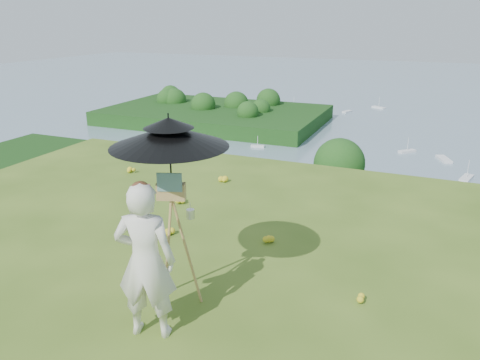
% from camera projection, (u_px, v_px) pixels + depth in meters
% --- Properties ---
extents(ground, '(14.00, 14.00, 0.00)m').
position_uv_depth(ground, '(179.00, 332.00, 5.36)').
color(ground, '#41611B').
rests_on(ground, ground).
extents(shoreline_tier, '(170.00, 28.00, 8.00)m').
position_uv_depth(shoreline_tier, '(401.00, 254.00, 82.46)').
color(shoreline_tier, '#72665B').
rests_on(shoreline_tier, bay_water).
extents(bay_water, '(700.00, 700.00, 0.00)m').
position_uv_depth(bay_water, '(431.00, 100.00, 225.48)').
color(bay_water, slate).
rests_on(bay_water, ground).
extents(peninsula, '(90.00, 60.00, 12.00)m').
position_uv_depth(peninsula, '(215.00, 108.00, 177.32)').
color(peninsula, '#15330E').
rests_on(peninsula, bay_water).
extents(slope_trees, '(110.00, 50.00, 6.00)m').
position_uv_depth(slope_trees, '(388.00, 241.00, 40.75)').
color(slope_trees, '#164A16').
rests_on(slope_trees, forest_slope).
extents(harbor_town, '(110.00, 22.00, 5.00)m').
position_uv_depth(harbor_town, '(405.00, 220.00, 80.33)').
color(harbor_town, silver).
rests_on(harbor_town, shoreline_tier).
extents(moored_boats, '(140.00, 140.00, 0.70)m').
position_uv_depth(moored_boats, '(386.00, 132.00, 161.16)').
color(moored_boats, white).
rests_on(moored_boats, bay_water).
extents(wildflowers, '(10.00, 10.50, 0.12)m').
position_uv_depth(wildflowers, '(189.00, 316.00, 5.56)').
color(wildflowers, gold).
rests_on(wildflowers, ground).
extents(painter, '(0.76, 0.61, 1.83)m').
position_uv_depth(painter, '(146.00, 261.00, 5.07)').
color(painter, white).
rests_on(painter, ground).
extents(field_easel, '(0.85, 0.85, 1.76)m').
position_uv_depth(field_easel, '(174.00, 241.00, 5.62)').
color(field_easel, '#B08049').
rests_on(field_easel, ground).
extents(sun_umbrella, '(1.49, 1.49, 0.98)m').
position_uv_depth(sun_umbrella, '(170.00, 156.00, 5.30)').
color(sun_umbrella, black).
rests_on(sun_umbrella, field_easel).
extents(painter_cap, '(0.26, 0.29, 0.10)m').
position_uv_depth(painter_cap, '(140.00, 187.00, 4.79)').
color(painter_cap, '#CE7271').
rests_on(painter_cap, painter).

